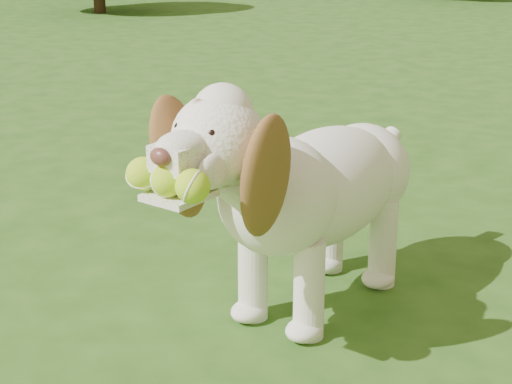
% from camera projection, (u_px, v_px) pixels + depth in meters
% --- Properties ---
extents(ground, '(80.00, 80.00, 0.00)m').
position_uv_depth(ground, '(207.00, 379.00, 2.55)').
color(ground, '#244A15').
rests_on(ground, ground).
extents(dog, '(0.71, 1.33, 0.88)m').
position_uv_depth(dog, '(305.00, 184.00, 2.81)').
color(dog, white).
rests_on(dog, ground).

